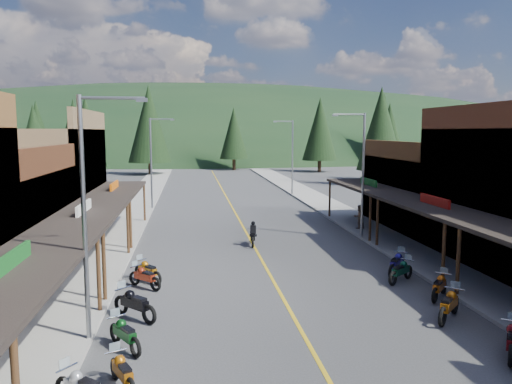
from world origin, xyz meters
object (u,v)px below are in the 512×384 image
object	(u,v)px
shop_east_3	(436,192)
bike_east_7	(401,270)
bike_east_6	(440,285)
pedestrian_east_b	(359,217)
pine_4	(320,129)
bike_east_8	(397,262)
streetlight_2	(361,170)
bike_east_5	(449,304)
pine_6	(463,133)
rider_on_bike	(253,235)
pine_7	(37,129)
shop_west_3	(33,184)
bike_west_5	(125,333)
pine_5	(384,125)
pine_1	(74,129)
pine_8	(34,139)
streetlight_0	(88,208)
pine_11	(381,129)
streetlight_3	(291,154)
pine_3	(234,133)
streetlight_1	(153,159)
pine_2	(149,124)
bike_west_7	(145,276)
bike_east_4	(512,339)
pine_9	(389,135)
bike_west_4	(122,371)
pine_10	(86,132)
bike_west_6	(135,303)
bike_west_8	(148,270)

from	to	relation	value
shop_east_3	bike_east_7	xyz separation A→B (m)	(-8.01, -12.44, -1.95)
bike_east_6	pedestrian_east_b	distance (m)	14.21
pine_4	bike_east_8	size ratio (longest dim) A/B	5.82
streetlight_2	bike_east_5	xyz separation A→B (m)	(-1.38, -13.74, -3.84)
pine_6	rider_on_bike	world-z (taller)	pine_6
pine_7	shop_west_3	bearing A→B (deg)	-74.28
shop_west_3	bike_west_5	xyz separation A→B (m)	(7.93, -18.07, -2.95)
pine_4	pine_5	size ratio (longest dim) A/B	0.89
pine_1	pine_8	size ratio (longest dim) A/B	1.25
streetlight_0	pine_11	world-z (taller)	pine_11
pine_8	shop_west_3	bearing A→B (deg)	-74.03
shop_east_3	streetlight_3	size ratio (longest dim) A/B	1.36
streetlight_3	pine_3	size ratio (longest dim) A/B	0.73
streetlight_1	pine_4	bearing A→B (deg)	56.71
streetlight_2	pine_2	size ratio (longest dim) A/B	0.57
bike_west_7	pine_5	bearing A→B (deg)	15.74
pine_11	bike_west_5	bearing A→B (deg)	-120.01
shop_west_3	pine_6	size ratio (longest dim) A/B	0.99
bike_east_4	bike_east_5	size ratio (longest dim) A/B	0.93
pine_9	pedestrian_east_b	bearing A→B (deg)	-115.19
streetlight_1	pine_3	bearing A→B (deg)	76.02
pine_2	pine_6	size ratio (longest dim) A/B	1.27
pine_7	bike_west_5	distance (m)	87.06
pine_8	pine_6	bearing A→B (deg)	19.44
streetlight_3	bike_east_6	size ratio (longest dim) A/B	4.03
shop_west_3	pine_3	bearing A→B (deg)	71.99
bike_east_4	streetlight_2	bearing A→B (deg)	122.33
pine_1	bike_east_8	world-z (taller)	pine_1
bike_west_4	bike_east_8	world-z (taller)	bike_east_8
streetlight_0	bike_east_5	distance (m)	13.10
pine_10	bike_west_7	distance (m)	52.33
shop_west_3	pine_9	distance (m)	50.71
bike_west_7	rider_on_bike	xyz separation A→B (m)	(5.75, 7.64, 0.06)
pine_6	bike_west_7	distance (m)	82.93
bike_west_6	bike_east_7	xyz separation A→B (m)	(11.57, 3.03, -0.06)
shop_east_3	streetlight_2	size ratio (longest dim) A/B	1.36
bike_west_5	bike_west_8	world-z (taller)	bike_west_8
shop_east_3	rider_on_bike	size ratio (longest dim) A/B	5.24
pedestrian_east_b	streetlight_3	bearing A→B (deg)	-99.68
pine_10	pedestrian_east_b	size ratio (longest dim) A/B	7.06
streetlight_1	bike_east_5	xyz separation A→B (m)	(12.52, -27.74, -3.84)
pine_6	bike_east_5	world-z (taller)	pine_6
pine_6	bike_west_8	bearing A→B (deg)	-129.13
pine_1	pine_11	world-z (taller)	pine_1
bike_east_8	streetlight_3	bearing A→B (deg)	128.58
pine_4	bike_west_6	distance (m)	68.77
shop_west_3	bike_west_7	size ratio (longest dim) A/B	5.58
bike_west_5	pine_1	bearing A→B (deg)	70.56
shop_west_3	pine_8	world-z (taller)	pine_8
pine_3	bike_west_7	world-z (taller)	pine_3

